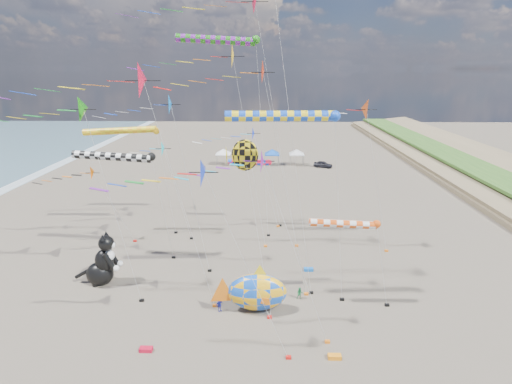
{
  "coord_description": "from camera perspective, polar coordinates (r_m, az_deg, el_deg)",
  "views": [
    {
      "loc": [
        2.44,
        -20.2,
        18.95
      ],
      "look_at": [
        1.74,
        12.0,
        8.98
      ],
      "focal_mm": 28.0,
      "sensor_mm": 36.0,
      "label": 1
    }
  ],
  "objects": [
    {
      "name": "kite_bag_2",
      "position": [
        29.93,
        11.16,
        -22.09
      ],
      "size": [
        0.9,
        0.44,
        0.3
      ],
      "primitive_type": "cube",
      "color": "orange",
      "rests_on": "ground"
    },
    {
      "name": "tent_row",
      "position": [
        81.75,
        0.56,
        6.06
      ],
      "size": [
        19.2,
        4.2,
        3.8
      ],
      "color": "white",
      "rests_on": "ground"
    },
    {
      "name": "windsock_5",
      "position": [
        43.95,
        -5.13,
        20.73
      ],
      "size": [
        9.91,
        0.89,
        22.23
      ],
      "color": "#207B16",
      "rests_on": "ground"
    },
    {
      "name": "delta_kite_5",
      "position": [
        40.94,
        14.62,
        11.01
      ],
      "size": [
        11.55,
        2.33,
        16.38
      ],
      "color": "#D24F18",
      "rests_on": "ground"
    },
    {
      "name": "cat_inflatable",
      "position": [
        39.25,
        -21.27,
        -8.81
      ],
      "size": [
        3.72,
        1.86,
        5.03
      ],
      "primitive_type": null,
      "rotation": [
        0.0,
        0.0,
        0.0
      ],
      "color": "black",
      "rests_on": "ground"
    },
    {
      "name": "child_green",
      "position": [
        35.43,
        6.28,
        -14.2
      ],
      "size": [
        0.54,
        0.42,
        1.1
      ],
      "primitive_type": "imported",
      "rotation": [
        0.0,
        0.0,
        0.01
      ],
      "color": "#227B40",
      "rests_on": "ground"
    },
    {
      "name": "windsock_4",
      "position": [
        30.22,
        4.27,
        10.67
      ],
      "size": [
        9.84,
        0.83,
        16.01
      ],
      "color": "blue",
      "rests_on": "ground"
    },
    {
      "name": "delta_kite_10",
      "position": [
        23.74,
        -6.72,
        2.09
      ],
      "size": [
        10.7,
        1.96,
        14.13
      ],
      "color": "#1936C9",
      "rests_on": "ground"
    },
    {
      "name": "windsock_3",
      "position": [
        32.12,
        12.87,
        -4.56
      ],
      "size": [
        6.98,
        0.64,
        7.66
      ],
      "color": "#DF4D0F",
      "rests_on": "ground"
    },
    {
      "name": "delta_kite_3",
      "position": [
        41.19,
        -1.18,
        25.1
      ],
      "size": [
        16.25,
        2.77,
        26.28
      ],
      "color": "red",
      "rests_on": "ground"
    },
    {
      "name": "angelfish_kite",
      "position": [
        32.92,
        -1.94,
        5.11
      ],
      "size": [
        3.74,
        3.02,
        13.48
      ],
      "color": "yellow",
      "rests_on": "ground"
    },
    {
      "name": "delta_kite_9",
      "position": [
        36.06,
        -13.09,
        11.52
      ],
      "size": [
        9.32,
        1.97,
        16.99
      ],
      "color": "blue",
      "rests_on": "ground"
    },
    {
      "name": "delta_kite_1",
      "position": [
        40.79,
        -4.43,
        18.47
      ],
      "size": [
        12.85,
        2.51,
        21.43
      ],
      "color": "yellow",
      "rests_on": "ground"
    },
    {
      "name": "delta_kite_4",
      "position": [
        44.95,
        -13.83,
        5.49
      ],
      "size": [
        9.05,
        1.94,
        11.53
      ],
      "color": "#16D2DF",
      "rests_on": "ground"
    },
    {
      "name": "child_blue",
      "position": [
        33.83,
        -5.23,
        -15.77
      ],
      "size": [
        0.71,
        0.63,
        1.15
      ],
      "primitive_type": "imported",
      "rotation": [
        0.0,
        0.0,
        0.65
      ],
      "color": "#232AAE",
      "rests_on": "ground"
    },
    {
      "name": "delta_kite_8",
      "position": [
        25.16,
        0.58,
        3.19
      ],
      "size": [
        9.6,
        1.77,
        14.11
      ],
      "color": "purple",
      "rests_on": "ground"
    },
    {
      "name": "windsock_0",
      "position": [
        47.41,
        -18.42,
        8.24
      ],
      "size": [
        9.87,
        0.78,
        12.72
      ],
      "color": "#FAB215",
      "rests_on": "ground"
    },
    {
      "name": "kite_bag_3",
      "position": [
        40.12,
        7.52,
        -10.9
      ],
      "size": [
        0.9,
        0.44,
        0.3
      ],
      "primitive_type": "cube",
      "color": "blue",
      "rests_on": "ground"
    },
    {
      "name": "kite_bag_0",
      "position": [
        31.0,
        -15.44,
        -20.86
      ],
      "size": [
        0.9,
        0.44,
        0.3
      ],
      "primitive_type": "cube",
      "color": "red",
      "rests_on": "ground"
    },
    {
      "name": "delta_kite_0",
      "position": [
        47.36,
        -23.21,
        2.17
      ],
      "size": [
        9.92,
        1.72,
        9.05
      ],
      "color": "#FF6804",
      "rests_on": "ground"
    },
    {
      "name": "windsock_2",
      "position": [
        41.05,
        -19.34,
        4.75
      ],
      "size": [
        9.39,
        0.83,
        11.24
      ],
      "color": "black",
      "rests_on": "ground"
    },
    {
      "name": "fish_inflatable",
      "position": [
        33.11,
        0.06,
        -14.09
      ],
      "size": [
        6.39,
        2.35,
        4.19
      ],
      "color": "blue",
      "rests_on": "ground"
    },
    {
      "name": "person_adult",
      "position": [
        34.97,
        -2.49,
        -14.14
      ],
      "size": [
        0.61,
        0.46,
        1.54
      ],
      "primitive_type": "imported",
      "rotation": [
        0.0,
        0.0,
        0.17
      ],
      "color": "gray",
      "rests_on": "ground"
    },
    {
      "name": "delta_kite_11",
      "position": [
        30.16,
        -16.29,
        14.69
      ],
      "size": [
        15.01,
        2.82,
        19.64
      ],
      "color": "red",
      "rests_on": "ground"
    },
    {
      "name": "delta_kite_2",
      "position": [
        30.81,
        0.04,
        16.17
      ],
      "size": [
        10.82,
        1.95,
        19.75
      ],
      "color": "red",
      "rests_on": "ground"
    },
    {
      "name": "delta_kite_12",
      "position": [
        47.19,
        -1.78,
        7.75
      ],
      "size": [
        10.0,
        1.83,
        12.51
      ],
      "color": "#0625DB",
      "rests_on": "ground"
    },
    {
      "name": "delta_kite_6",
      "position": [
        32.82,
        -24.6,
        10.02
      ],
      "size": [
        11.14,
        2.22,
        17.15
      ],
      "color": "#189411",
      "rests_on": "ground"
    },
    {
      "name": "kite_bag_1",
      "position": [
        35.73,
        1.81,
        -14.55
      ],
      "size": [
        0.9,
        0.44,
        0.3
      ],
      "primitive_type": "cube",
      "color": "black",
      "rests_on": "ground"
    },
    {
      "name": "parked_car",
      "position": [
        81.17,
        9.55,
        3.92
      ],
      "size": [
        4.03,
        2.9,
        1.28
      ],
      "primitive_type": "imported",
      "rotation": [
        0.0,
        0.0,
        1.15
      ],
      "color": "#26262D",
      "rests_on": "ground"
    },
    {
      "name": "windsock_1",
      "position": [
        48.0,
        -0.63,
        4.2
      ],
      "size": [
        6.54,
        0.71,
        8.57
      ],
      "color": "red",
      "rests_on": "ground"
    }
  ]
}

